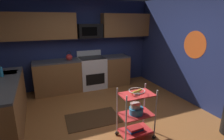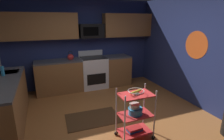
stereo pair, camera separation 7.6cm
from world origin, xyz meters
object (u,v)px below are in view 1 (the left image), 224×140
object	(u,v)px
mixing_bowl_large	(136,111)
kettle	(69,57)
oven_range	(92,72)
dish_soap_bottle	(1,72)
mixing_bowl_small	(135,105)
fruit_bowl	(137,91)
rolling_cart	(136,114)
microwave	(90,31)
book_stack	(135,129)

from	to	relation	value
mixing_bowl_large	kettle	xyz separation A→B (m)	(-0.65, 2.65, 0.48)
oven_range	dish_soap_bottle	xyz separation A→B (m)	(-2.17, -1.04, 0.54)
mixing_bowl_small	dish_soap_bottle	size ratio (longest dim) A/B	0.91
mixing_bowl_small	kettle	xyz separation A→B (m)	(-0.64, 2.64, 0.38)
fruit_bowl	dish_soap_bottle	bearing A→B (deg)	143.22
fruit_bowl	rolling_cart	bearing A→B (deg)	-53.13
microwave	fruit_bowl	xyz separation A→B (m)	(-0.01, -2.76, -0.82)
book_stack	oven_range	bearing A→B (deg)	89.80
rolling_cart	oven_range	bearing A→B (deg)	89.80
rolling_cart	mixing_bowl_large	bearing A→B (deg)	0.00
microwave	kettle	bearing A→B (deg)	-170.67
oven_range	microwave	world-z (taller)	microwave
oven_range	kettle	xyz separation A→B (m)	(-0.66, -0.00, 0.52)
oven_range	dish_soap_bottle	bearing A→B (deg)	-154.51
kettle	fruit_bowl	bearing A→B (deg)	-76.18
book_stack	kettle	size ratio (longest dim) A/B	1.02
mixing_bowl_large	kettle	size ratio (longest dim) A/B	0.95
oven_range	mixing_bowl_small	bearing A→B (deg)	-90.44
book_stack	rolling_cart	bearing A→B (deg)	0.00
microwave	dish_soap_bottle	xyz separation A→B (m)	(-2.17, -1.14, -0.68)
mixing_bowl_large	kettle	world-z (taller)	kettle
mixing_bowl_small	dish_soap_bottle	world-z (taller)	dish_soap_bottle
mixing_bowl_small	book_stack	xyz separation A→B (m)	(0.01, -0.01, -0.46)
fruit_bowl	mixing_bowl_small	distance (m)	0.26
oven_range	kettle	world-z (taller)	kettle
fruit_bowl	mixing_bowl_large	xyz separation A→B (m)	(0.00, -0.00, -0.36)
rolling_cart	kettle	bearing A→B (deg)	103.82
oven_range	mixing_bowl_small	world-z (taller)	oven_range
oven_range	fruit_bowl	size ratio (longest dim) A/B	4.04
oven_range	mixing_bowl_large	size ratio (longest dim) A/B	4.37
book_stack	kettle	xyz separation A→B (m)	(-0.65, 2.65, 0.83)
dish_soap_bottle	kettle	bearing A→B (deg)	34.33
fruit_bowl	oven_range	bearing A→B (deg)	89.80
fruit_bowl	mixing_bowl_small	size ratio (longest dim) A/B	1.49
book_stack	fruit_bowl	bearing A→B (deg)	104.04
mixing_bowl_large	rolling_cart	bearing A→B (deg)	180.00
oven_range	mixing_bowl_large	xyz separation A→B (m)	(-0.01, -2.65, 0.04)
fruit_bowl	microwave	bearing A→B (deg)	89.82
fruit_bowl	mixing_bowl_large	distance (m)	0.36
microwave	mixing_bowl_large	size ratio (longest dim) A/B	2.78
oven_range	mixing_bowl_large	bearing A→B (deg)	-90.15
mixing_bowl_large	book_stack	xyz separation A→B (m)	(-0.00, 0.00, -0.36)
microwave	book_stack	world-z (taller)	microwave
oven_range	microwave	xyz separation A→B (m)	(-0.00, 0.10, 1.22)
mixing_bowl_large	dish_soap_bottle	bearing A→B (deg)	143.25
mixing_bowl_large	book_stack	size ratio (longest dim) A/B	0.94
fruit_bowl	book_stack	distance (m)	0.71
rolling_cart	fruit_bowl	xyz separation A→B (m)	(-0.00, 0.00, 0.42)
microwave	rolling_cart	world-z (taller)	microwave
oven_range	mixing_bowl_large	world-z (taller)	oven_range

